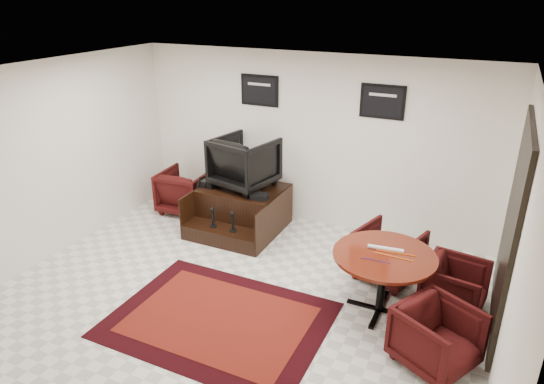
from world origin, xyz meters
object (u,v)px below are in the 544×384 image
(meeting_table, at_px, (384,261))
(table_chair_window, at_px, (455,284))
(armchair_side, at_px, (185,189))
(table_chair_corner, at_px, (437,334))
(table_chair_back, at_px, (388,251))
(shine_podium, at_px, (241,210))
(shine_chair, at_px, (244,160))

(meeting_table, height_order, table_chair_window, meeting_table)
(armchair_side, relative_size, table_chair_corner, 1.11)
(table_chair_back, relative_size, table_chair_corner, 1.06)
(meeting_table, xyz_separation_m, table_chair_back, (-0.10, 0.79, -0.30))
(table_chair_window, bearing_deg, shine_podium, 84.45)
(shine_podium, xyz_separation_m, armchair_side, (-1.21, 0.17, 0.10))
(meeting_table, bearing_deg, shine_podium, 154.16)
(armchair_side, bearing_deg, table_chair_corner, 151.33)
(armchair_side, xyz_separation_m, table_chair_back, (3.73, -0.65, -0.02))
(shine_chair, height_order, armchair_side, shine_chair)
(armchair_side, height_order, table_chair_corner, armchair_side)
(shine_podium, relative_size, table_chair_window, 1.92)
(shine_chair, bearing_deg, armchair_side, 10.56)
(shine_podium, bearing_deg, shine_chair, 90.00)
(armchair_side, bearing_deg, shine_podium, 168.17)
(shine_chair, bearing_deg, shine_podium, 101.82)
(shine_chair, relative_size, meeting_table, 0.75)
(shine_podium, relative_size, shine_chair, 1.50)
(table_chair_back, bearing_deg, table_chair_corner, 136.46)
(meeting_table, bearing_deg, table_chair_back, 97.07)
(armchair_side, xyz_separation_m, table_chair_corner, (4.56, -2.10, -0.04))
(table_chair_window, height_order, table_chair_corner, table_chair_corner)
(table_chair_corner, bearing_deg, table_chair_window, 25.08)
(shine_podium, distance_m, armchair_side, 1.23)
(table_chair_back, xyz_separation_m, table_chair_window, (0.90, -0.38, -0.04))
(table_chair_back, distance_m, table_chair_corner, 1.68)
(shine_chair, height_order, table_chair_back, shine_chair)
(shine_podium, xyz_separation_m, meeting_table, (2.61, -1.27, 0.38))
(shine_podium, relative_size, table_chair_corner, 1.83)
(table_chair_back, height_order, table_chair_window, table_chair_back)
(table_chair_corner, bearing_deg, meeting_table, 76.37)
(shine_chair, distance_m, table_chair_corner, 4.01)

